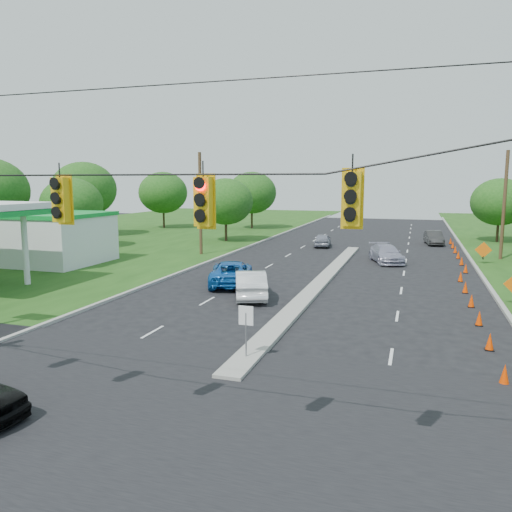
% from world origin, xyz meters
% --- Properties ---
extents(ground, '(160.00, 160.00, 0.00)m').
position_xyz_m(ground, '(0.00, 0.00, 0.00)').
color(ground, black).
rests_on(ground, ground).
extents(cross_street, '(160.00, 14.00, 0.02)m').
position_xyz_m(cross_street, '(0.00, 0.00, 0.00)').
color(cross_street, black).
rests_on(cross_street, ground).
extents(curb_left, '(0.25, 110.00, 0.16)m').
position_xyz_m(curb_left, '(-10.10, 30.00, 0.00)').
color(curb_left, gray).
rests_on(curb_left, ground).
extents(curb_right, '(0.25, 110.00, 0.16)m').
position_xyz_m(curb_right, '(10.10, 30.00, 0.00)').
color(curb_right, gray).
rests_on(curb_right, ground).
extents(median, '(1.00, 34.00, 0.18)m').
position_xyz_m(median, '(0.00, 21.00, 0.00)').
color(median, gray).
rests_on(median, ground).
extents(median_sign, '(0.55, 0.06, 2.05)m').
position_xyz_m(median_sign, '(0.00, 6.00, 1.46)').
color(median_sign, gray).
rests_on(median_sign, ground).
extents(signal_span, '(25.60, 0.32, 9.00)m').
position_xyz_m(signal_span, '(-0.05, -1.00, 4.97)').
color(signal_span, '#422D1C').
rests_on(signal_span, ground).
extents(utility_pole_far_left, '(0.28, 0.28, 9.00)m').
position_xyz_m(utility_pole_far_left, '(-12.50, 30.00, 4.50)').
color(utility_pole_far_left, '#422D1C').
rests_on(utility_pole_far_left, ground).
extents(utility_pole_far_right, '(0.28, 0.28, 9.00)m').
position_xyz_m(utility_pole_far_right, '(12.50, 35.00, 4.50)').
color(utility_pole_far_right, '#422D1C').
rests_on(utility_pole_far_right, ground).
extents(gas_station, '(18.40, 19.70, 5.20)m').
position_xyz_m(gas_station, '(-23.64, 20.24, 2.58)').
color(gas_station, white).
rests_on(gas_station, ground).
extents(cone_1, '(0.32, 0.32, 0.70)m').
position_xyz_m(cone_1, '(8.58, 6.50, 0.35)').
color(cone_1, '#EC3A00').
rests_on(cone_1, ground).
extents(cone_2, '(0.32, 0.32, 0.70)m').
position_xyz_m(cone_2, '(8.58, 10.00, 0.35)').
color(cone_2, '#EC3A00').
rests_on(cone_2, ground).
extents(cone_3, '(0.32, 0.32, 0.70)m').
position_xyz_m(cone_3, '(8.58, 13.50, 0.35)').
color(cone_3, '#EC3A00').
rests_on(cone_3, ground).
extents(cone_4, '(0.32, 0.32, 0.70)m').
position_xyz_m(cone_4, '(8.58, 17.00, 0.35)').
color(cone_4, '#EC3A00').
rests_on(cone_4, ground).
extents(cone_5, '(0.32, 0.32, 0.70)m').
position_xyz_m(cone_5, '(8.58, 20.50, 0.35)').
color(cone_5, '#EC3A00').
rests_on(cone_5, ground).
extents(cone_6, '(0.32, 0.32, 0.70)m').
position_xyz_m(cone_6, '(8.58, 24.00, 0.35)').
color(cone_6, '#EC3A00').
rests_on(cone_6, ground).
extents(cone_7, '(0.32, 0.32, 0.70)m').
position_xyz_m(cone_7, '(9.18, 27.50, 0.35)').
color(cone_7, '#EC3A00').
rests_on(cone_7, ground).
extents(cone_8, '(0.32, 0.32, 0.70)m').
position_xyz_m(cone_8, '(9.18, 31.00, 0.35)').
color(cone_8, '#EC3A00').
rests_on(cone_8, ground).
extents(cone_9, '(0.32, 0.32, 0.70)m').
position_xyz_m(cone_9, '(9.18, 34.50, 0.35)').
color(cone_9, '#EC3A00').
rests_on(cone_9, ground).
extents(cone_10, '(0.32, 0.32, 0.70)m').
position_xyz_m(cone_10, '(9.18, 38.00, 0.35)').
color(cone_10, '#EC3A00').
rests_on(cone_10, ground).
extents(cone_11, '(0.32, 0.32, 0.70)m').
position_xyz_m(cone_11, '(9.18, 41.50, 0.35)').
color(cone_11, '#EC3A00').
rests_on(cone_11, ground).
extents(cone_12, '(0.32, 0.32, 0.70)m').
position_xyz_m(cone_12, '(9.18, 45.00, 0.35)').
color(cone_12, '#EC3A00').
rests_on(cone_12, ground).
extents(work_sign_2, '(1.27, 0.58, 1.37)m').
position_xyz_m(work_sign_2, '(10.80, 32.00, 1.09)').
color(work_sign_2, black).
rests_on(work_sign_2, ground).
extents(tree_2, '(5.88, 5.88, 6.86)m').
position_xyz_m(tree_2, '(-26.00, 30.00, 4.34)').
color(tree_2, black).
rests_on(tree_2, ground).
extents(tree_3, '(7.56, 7.56, 8.82)m').
position_xyz_m(tree_3, '(-32.00, 40.00, 5.58)').
color(tree_3, black).
rests_on(tree_3, ground).
extents(tree_4, '(6.72, 6.72, 7.84)m').
position_xyz_m(tree_4, '(-28.00, 52.00, 4.96)').
color(tree_4, black).
rests_on(tree_4, ground).
extents(tree_5, '(5.88, 5.88, 6.86)m').
position_xyz_m(tree_5, '(-14.00, 40.00, 4.34)').
color(tree_5, black).
rests_on(tree_5, ground).
extents(tree_6, '(6.72, 6.72, 7.84)m').
position_xyz_m(tree_6, '(-16.00, 55.00, 4.96)').
color(tree_6, black).
rests_on(tree_6, ground).
extents(tree_12, '(5.88, 5.88, 6.86)m').
position_xyz_m(tree_12, '(14.00, 48.00, 4.34)').
color(tree_12, black).
rests_on(tree_12, ground).
extents(white_sedan, '(3.24, 5.02, 1.56)m').
position_xyz_m(white_sedan, '(-3.02, 15.54, 0.78)').
color(white_sedan, silver).
rests_on(white_sedan, ground).
extents(blue_pickup, '(4.11, 6.05, 1.54)m').
position_xyz_m(blue_pickup, '(-5.29, 18.56, 0.77)').
color(blue_pickup, '#1258AE').
rests_on(blue_pickup, ground).
extents(silver_car_far, '(3.47, 5.32, 1.43)m').
position_xyz_m(silver_car_far, '(3.48, 30.61, 0.72)').
color(silver_car_far, '#9695AB').
rests_on(silver_car_far, ground).
extents(silver_car_oncoming, '(2.04, 4.05, 1.32)m').
position_xyz_m(silver_car_oncoming, '(-3.20, 38.87, 0.66)').
color(silver_car_oncoming, gray).
rests_on(silver_car_oncoming, ground).
extents(dark_car_receding, '(2.06, 4.49, 1.43)m').
position_xyz_m(dark_car_receding, '(7.48, 44.06, 0.71)').
color(dark_car_receding, '#2C2C2C').
rests_on(dark_car_receding, ground).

